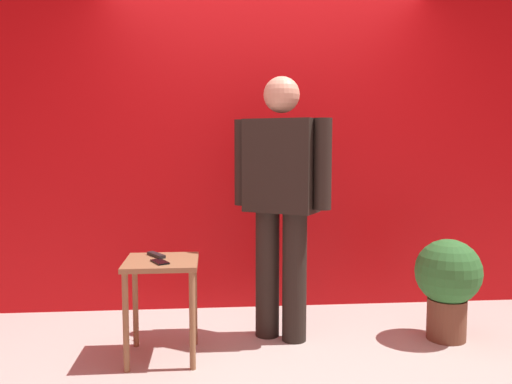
% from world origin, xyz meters
% --- Properties ---
extents(ground_plane, '(12.00, 12.00, 0.00)m').
position_xyz_m(ground_plane, '(0.00, 0.00, 0.00)').
color(ground_plane, '#B7B2A8').
extents(back_wall_red, '(5.59, 0.12, 2.64)m').
position_xyz_m(back_wall_red, '(0.00, 1.23, 1.32)').
color(back_wall_red, red).
rests_on(back_wall_red, ground_plane).
extents(standing_person, '(0.65, 0.46, 1.76)m').
position_xyz_m(standing_person, '(0.03, 0.48, 0.99)').
color(standing_person, black).
rests_on(standing_person, ground_plane).
extents(side_table, '(0.44, 0.44, 0.62)m').
position_xyz_m(side_table, '(-0.74, 0.22, 0.50)').
color(side_table, olive).
rests_on(side_table, ground_plane).
extents(cell_phone, '(0.13, 0.16, 0.01)m').
position_xyz_m(cell_phone, '(-0.75, 0.14, 0.62)').
color(cell_phone, black).
rests_on(cell_phone, side_table).
extents(tv_remote, '(0.13, 0.17, 0.02)m').
position_xyz_m(tv_remote, '(-0.79, 0.32, 0.63)').
color(tv_remote, black).
rests_on(tv_remote, side_table).
extents(potted_plant, '(0.44, 0.44, 0.69)m').
position_xyz_m(potted_plant, '(1.15, 0.36, 0.41)').
color(potted_plant, brown).
rests_on(potted_plant, ground_plane).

